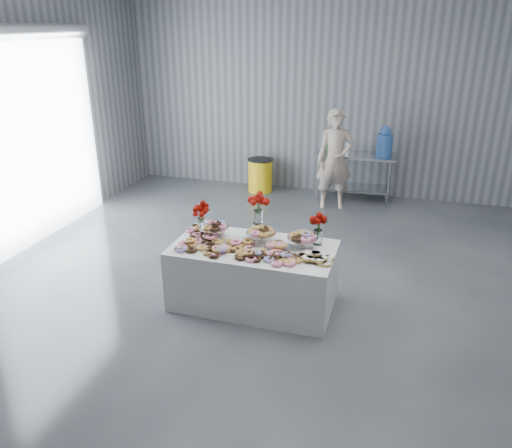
{
  "coord_description": "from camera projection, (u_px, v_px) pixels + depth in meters",
  "views": [
    {
      "loc": [
        1.36,
        -5.15,
        3.2
      ],
      "look_at": [
        -0.23,
        0.24,
        0.9
      ],
      "focal_mm": 35.0,
      "sensor_mm": 36.0,
      "label": 1
    }
  ],
  "objects": [
    {
      "name": "ground",
      "position": [
        269.0,
        301.0,
        6.13
      ],
      "size": [
        9.0,
        9.0,
        0.0
      ],
      "primitive_type": "plane",
      "color": "#36393E",
      "rests_on": "ground"
    },
    {
      "name": "room_walls",
      "position": [
        248.0,
        78.0,
        5.27
      ],
      "size": [
        8.04,
        9.04,
        4.02
      ],
      "color": "slate",
      "rests_on": "ground"
    },
    {
      "name": "display_table",
      "position": [
        253.0,
        275.0,
        5.96
      ],
      "size": [
        1.91,
        1.02,
        0.75
      ],
      "primitive_type": "cube",
      "rotation": [
        0.0,
        0.0,
        -0.01
      ],
      "color": "white",
      "rests_on": "ground"
    },
    {
      "name": "prep_table",
      "position": [
        355.0,
        168.0,
        9.39
      ],
      "size": [
        1.5,
        0.6,
        0.9
      ],
      "color": "silver",
      "rests_on": "ground"
    },
    {
      "name": "donut_mounds",
      "position": [
        252.0,
        245.0,
        5.76
      ],
      "size": [
        1.81,
        0.82,
        0.09
      ],
      "primitive_type": null,
      "rotation": [
        0.0,
        0.0,
        -0.01
      ],
      "color": "gold",
      "rests_on": "display_table"
    },
    {
      "name": "cake_stand_left",
      "position": [
        214.0,
        226.0,
        6.05
      ],
      "size": [
        0.36,
        0.36,
        0.17
      ],
      "color": "silver",
      "rests_on": "display_table"
    },
    {
      "name": "cake_stand_mid",
      "position": [
        261.0,
        232.0,
        5.89
      ],
      "size": [
        0.36,
        0.36,
        0.17
      ],
      "color": "silver",
      "rests_on": "display_table"
    },
    {
      "name": "cake_stand_right",
      "position": [
        303.0,
        237.0,
        5.75
      ],
      "size": [
        0.36,
        0.36,
        0.17
      ],
      "color": "silver",
      "rests_on": "display_table"
    },
    {
      "name": "danish_pile",
      "position": [
        315.0,
        256.0,
        5.46
      ],
      "size": [
        0.48,
        0.48,
        0.11
      ],
      "primitive_type": null,
      "color": "white",
      "rests_on": "display_table"
    },
    {
      "name": "bouquet_left",
      "position": [
        201.0,
        209.0,
        6.13
      ],
      "size": [
        0.26,
        0.26,
        0.42
      ],
      "color": "white",
      "rests_on": "display_table"
    },
    {
      "name": "bouquet_right",
      "position": [
        319.0,
        221.0,
        5.79
      ],
      "size": [
        0.26,
        0.26,
        0.42
      ],
      "color": "white",
      "rests_on": "display_table"
    },
    {
      "name": "bouquet_center",
      "position": [
        258.0,
        206.0,
        6.0
      ],
      "size": [
        0.26,
        0.26,
        0.57
      ],
      "color": "silver",
      "rests_on": "display_table"
    },
    {
      "name": "water_jug",
      "position": [
        384.0,
        142.0,
        9.06
      ],
      "size": [
        0.28,
        0.28,
        0.55
      ],
      "color": "#3C71CE",
      "rests_on": "prep_table"
    },
    {
      "name": "drink_bottles",
      "position": [
        338.0,
        147.0,
        9.23
      ],
      "size": [
        0.54,
        0.08,
        0.27
      ],
      "primitive_type": null,
      "color": "#268C33",
      "rests_on": "prep_table"
    },
    {
      "name": "person",
      "position": [
        335.0,
        160.0,
        8.91
      ],
      "size": [
        0.75,
        0.59,
        1.8
      ],
      "primitive_type": "imported",
      "rotation": [
        0.0,
        0.0,
        0.27
      ],
      "color": "#CC8C93",
      "rests_on": "ground"
    },
    {
      "name": "trash_barrel",
      "position": [
        260.0,
        175.0,
        9.99
      ],
      "size": [
        0.51,
        0.51,
        0.66
      ],
      "rotation": [
        0.0,
        0.0,
        -0.41
      ],
      "color": "yellow",
      "rests_on": "ground"
    }
  ]
}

